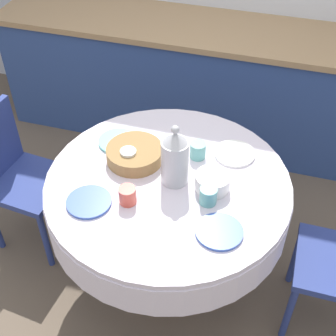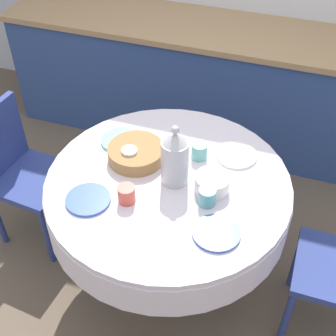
{
  "view_description": "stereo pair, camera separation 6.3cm",
  "coord_description": "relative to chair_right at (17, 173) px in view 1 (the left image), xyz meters",
  "views": [
    {
      "loc": [
        0.45,
        -1.51,
        2.29
      ],
      "look_at": [
        0.0,
        0.0,
        0.85
      ],
      "focal_mm": 50.0,
      "sensor_mm": 36.0,
      "label": 1
    },
    {
      "loc": [
        0.51,
        -1.49,
        2.29
      ],
      "look_at": [
        0.0,
        0.0,
        0.85
      ],
      "focal_mm": 50.0,
      "sensor_mm": 36.0,
      "label": 2
    }
  ],
  "objects": [
    {
      "name": "ground_plane",
      "position": [
        0.92,
        -0.09,
        -0.5
      ],
      "size": [
        12.0,
        12.0,
        0.0
      ],
      "primitive_type": "plane",
      "color": "brown"
    },
    {
      "name": "kitchen_counter",
      "position": [
        0.92,
        1.31,
        -0.06
      ],
      "size": [
        3.24,
        0.64,
        0.88
      ],
      "color": "#2D4784",
      "rests_on": "ground_plane"
    },
    {
      "name": "dining_table",
      "position": [
        0.92,
        -0.09,
        0.14
      ],
      "size": [
        1.17,
        1.17,
        0.77
      ],
      "color": "brown",
      "rests_on": "ground_plane"
    },
    {
      "name": "chair_right",
      "position": [
        0.0,
        0.0,
        0.0
      ],
      "size": [
        0.44,
        0.44,
        0.88
      ],
      "rotation": [
        0.0,
        0.0,
        -1.67
      ],
      "color": "navy",
      "rests_on": "ground_plane"
    },
    {
      "name": "plate_near_left",
      "position": [
        0.62,
        -0.33,
        0.28
      ],
      "size": [
        0.2,
        0.2,
        0.01
      ],
      "primitive_type": "cylinder",
      "color": "#3856AD",
      "rests_on": "dining_table"
    },
    {
      "name": "cup_near_left",
      "position": [
        0.78,
        -0.27,
        0.32
      ],
      "size": [
        0.08,
        0.08,
        0.08
      ],
      "primitive_type": "cylinder",
      "color": "#CC4C3D",
      "rests_on": "dining_table"
    },
    {
      "name": "plate_near_right",
      "position": [
        1.21,
        -0.33,
        0.28
      ],
      "size": [
        0.2,
        0.2,
        0.01
      ],
      "primitive_type": "cylinder",
      "color": "#3856AD",
      "rests_on": "dining_table"
    },
    {
      "name": "cup_near_right",
      "position": [
        1.13,
        -0.17,
        0.32
      ],
      "size": [
        0.08,
        0.08,
        0.08
      ],
      "primitive_type": "cylinder",
      "color": "#5BA39E",
      "rests_on": "dining_table"
    },
    {
      "name": "plate_far_left",
      "position": [
        0.59,
        0.11,
        0.28
      ],
      "size": [
        0.2,
        0.2,
        0.01
      ],
      "primitive_type": "cylinder",
      "color": "#60BCB7",
      "rests_on": "dining_table"
    },
    {
      "name": "cup_far_left",
      "position": [
        0.7,
        -0.03,
        0.32
      ],
      "size": [
        0.08,
        0.08,
        0.08
      ],
      "primitive_type": "cylinder",
      "color": "white",
      "rests_on": "dining_table"
    },
    {
      "name": "plate_far_right",
      "position": [
        1.18,
        0.18,
        0.28
      ],
      "size": [
        0.2,
        0.2,
        0.01
      ],
      "primitive_type": "cylinder",
      "color": "white",
      "rests_on": "dining_table"
    },
    {
      "name": "cup_far_right",
      "position": [
        1.01,
        0.11,
        0.32
      ],
      "size": [
        0.08,
        0.08,
        0.08
      ],
      "primitive_type": "cylinder",
      "color": "#5BA39E",
      "rests_on": "dining_table"
    },
    {
      "name": "coffee_carafe",
      "position": [
        0.95,
        -0.08,
        0.41
      ],
      "size": [
        0.13,
        0.13,
        0.32
      ],
      "color": "#B2B2B7",
      "rests_on": "dining_table"
    },
    {
      "name": "bread_basket",
      "position": [
        0.72,
        0.01,
        0.31
      ],
      "size": [
        0.28,
        0.28,
        0.07
      ],
      "primitive_type": "cylinder",
      "color": "olive",
      "rests_on": "dining_table"
    },
    {
      "name": "fruit_bowl",
      "position": [
        1.13,
        -0.08,
        0.31
      ],
      "size": [
        0.16,
        0.16,
        0.08
      ],
      "primitive_type": "cylinder",
      "color": "silver",
      "rests_on": "dining_table"
    }
  ]
}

